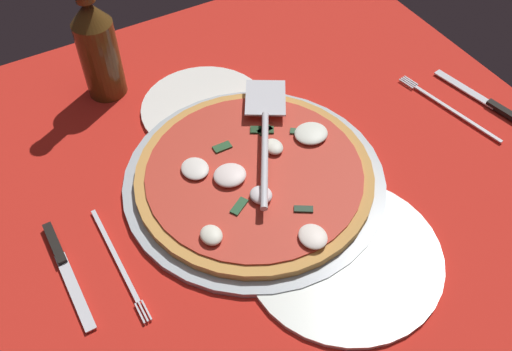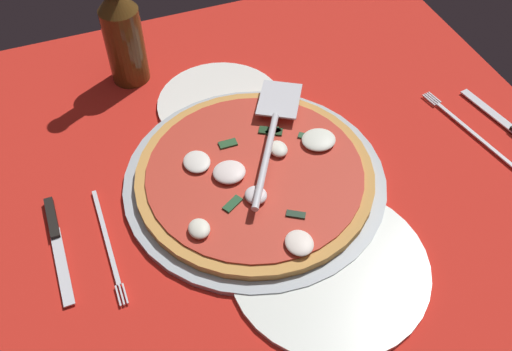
# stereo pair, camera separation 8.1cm
# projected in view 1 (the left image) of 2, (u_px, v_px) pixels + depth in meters

# --- Properties ---
(ground_plane) EXTENTS (0.91, 0.91, 0.01)m
(ground_plane) POSITION_uv_depth(u_px,v_px,m) (271.00, 178.00, 0.85)
(ground_plane) COLOR red
(checker_pattern) EXTENTS (0.91, 0.91, 0.00)m
(checker_pattern) POSITION_uv_depth(u_px,v_px,m) (271.00, 176.00, 0.84)
(checker_pattern) COLOR white
(checker_pattern) RESTS_ON ground_plane
(pizza_pan) EXTENTS (0.38, 0.38, 0.01)m
(pizza_pan) POSITION_uv_depth(u_px,v_px,m) (256.00, 183.00, 0.83)
(pizza_pan) COLOR #ADB8C0
(pizza_pan) RESTS_ON ground_plane
(dinner_plate_left) EXTENTS (0.26, 0.26, 0.01)m
(dinner_plate_left) POSITION_uv_depth(u_px,v_px,m) (343.00, 256.00, 0.75)
(dinner_plate_left) COLOR white
(dinner_plate_left) RESTS_ON ground_plane
(dinner_plate_right) EXTENTS (0.21, 0.21, 0.01)m
(dinner_plate_right) POSITION_uv_depth(u_px,v_px,m) (204.00, 108.00, 0.93)
(dinner_plate_right) COLOR white
(dinner_plate_right) RESTS_ON ground_plane
(pizza) EXTENTS (0.34, 0.34, 0.03)m
(pizza) POSITION_uv_depth(u_px,v_px,m) (256.00, 177.00, 0.81)
(pizza) COLOR #D19347
(pizza) RESTS_ON pizza_pan
(pizza_server) EXTENTS (0.24, 0.17, 0.01)m
(pizza_server) POSITION_uv_depth(u_px,v_px,m) (265.00, 129.00, 0.84)
(pizza_server) COLOR silver
(pizza_server) RESTS_ON pizza
(place_setting_near) EXTENTS (0.23, 0.17, 0.01)m
(place_setting_near) POSITION_uv_depth(u_px,v_px,m) (468.00, 107.00, 0.94)
(place_setting_near) COLOR white
(place_setting_near) RESTS_ON ground_plane
(place_setting_far) EXTENTS (0.20, 0.14, 0.01)m
(place_setting_far) POSITION_uv_depth(u_px,v_px,m) (91.00, 265.00, 0.74)
(place_setting_far) COLOR white
(place_setting_far) RESTS_ON ground_plane
(beer_bottle) EXTENTS (0.06, 0.06, 0.25)m
(beer_bottle) POSITION_uv_depth(u_px,v_px,m) (97.00, 44.00, 0.89)
(beer_bottle) COLOR #523615
(beer_bottle) RESTS_ON ground_plane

